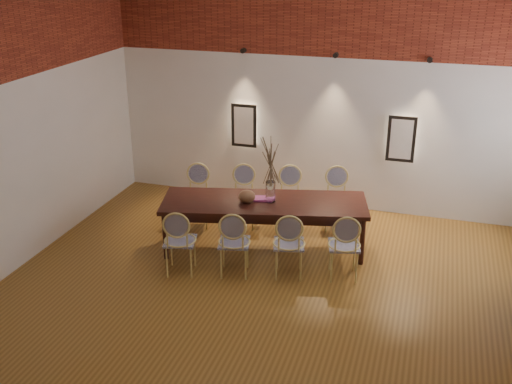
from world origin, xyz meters
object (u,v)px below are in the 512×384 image
(chair_near_b, at_px, (234,242))
(chair_near_d, at_px, (344,245))
(dining_table, at_px, (264,225))
(book, at_px, (263,199))
(chair_near_a, at_px, (180,241))
(chair_far_a, at_px, (197,197))
(chair_far_c, at_px, (290,199))
(vase, at_px, (270,192))
(bowl, at_px, (247,196))
(chair_far_d, at_px, (337,200))
(chair_far_b, at_px, (243,198))
(chair_near_c, at_px, (289,244))

(chair_near_b, xyz_separation_m, chair_near_d, (1.41, 0.34, 0.00))
(dining_table, xyz_separation_m, book, (-0.04, 0.04, 0.39))
(chair_near_a, distance_m, chair_far_a, 1.49)
(chair_far_c, distance_m, book, 0.85)
(chair_far_c, height_order, vase, vase)
(dining_table, height_order, bowl, bowl)
(chair_near_b, bearing_deg, chair_near_d, -0.00)
(chair_far_d, height_order, vase, vase)
(chair_far_c, bearing_deg, vase, 69.78)
(chair_far_b, bearing_deg, chair_near_b, 90.00)
(chair_far_a, xyz_separation_m, book, (1.20, -0.42, 0.30))
(chair_far_c, height_order, bowl, chair_far_c)
(chair_far_b, bearing_deg, dining_table, 115.91)
(chair_near_c, height_order, chair_far_c, same)
(chair_near_c, bearing_deg, bowl, 131.03)
(chair_near_c, distance_m, bowl, 0.99)
(chair_near_c, bearing_deg, chair_far_b, 115.91)
(dining_table, xyz_separation_m, chair_far_c, (0.18, 0.81, 0.09))
(chair_near_d, bearing_deg, chair_far_c, 115.91)
(dining_table, bearing_deg, chair_far_a, 145.55)
(chair_far_d, bearing_deg, book, 31.98)
(chair_far_a, distance_m, chair_far_b, 0.73)
(chair_far_d, bearing_deg, chair_near_d, 90.00)
(chair_far_d, bearing_deg, chair_near_a, 34.45)
(chair_far_b, distance_m, book, 0.83)
(chair_far_c, bearing_deg, bowl, 52.73)
(chair_near_b, xyz_separation_m, chair_near_c, (0.70, 0.17, 0.00))
(chair_near_c, distance_m, vase, 0.90)
(chair_far_b, distance_m, bowl, 0.89)
(dining_table, relative_size, bowl, 12.08)
(book, bearing_deg, chair_near_a, -129.49)
(chair_near_b, xyz_separation_m, chair_far_d, (1.06, 1.79, 0.00))
(chair_near_c, distance_m, chair_near_d, 0.73)
(dining_table, height_order, chair_near_c, chair_near_c)
(chair_near_d, height_order, chair_far_b, same)
(dining_table, xyz_separation_m, bowl, (-0.22, -0.11, 0.46))
(chair_far_d, relative_size, bowl, 3.92)
(vase, bearing_deg, book, 168.99)
(book, bearing_deg, dining_table, -50.69)
(bowl, bearing_deg, vase, 22.21)
(chair_near_c, bearing_deg, dining_table, 115.91)
(chair_far_a, xyz_separation_m, vase, (1.32, -0.45, 0.43))
(chair_near_b, xyz_separation_m, book, (0.14, 0.85, 0.30))
(bowl, bearing_deg, chair_near_a, -126.88)
(dining_table, distance_m, chair_near_a, 1.32)
(chair_near_d, bearing_deg, dining_table, 145.55)
(chair_near_c, relative_size, chair_far_c, 1.00)
(chair_far_a, height_order, bowl, chair_far_a)
(chair_far_c, bearing_deg, dining_table, 64.09)
(chair_near_c, distance_m, chair_far_c, 1.49)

